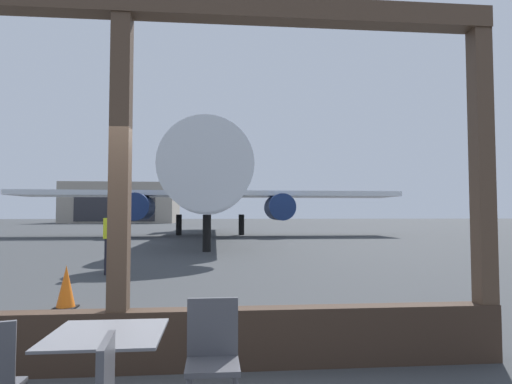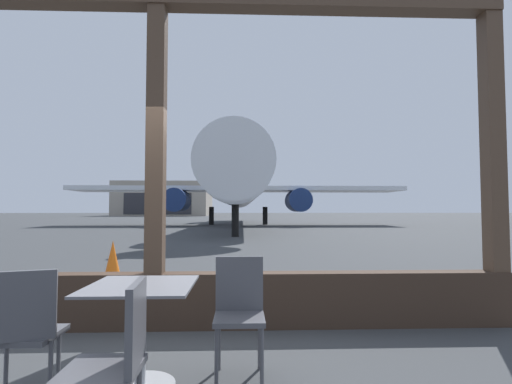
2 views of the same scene
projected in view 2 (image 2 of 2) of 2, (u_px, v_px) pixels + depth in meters
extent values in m
plane|color=#383A3D|center=(234.00, 221.00, 44.15)|extent=(220.00, 220.00, 0.00)
cube|color=#38281E|center=(154.00, 301.00, 4.24)|extent=(8.15, 0.24, 0.62)
cube|color=#4C3828|center=(156.00, 165.00, 4.31)|extent=(0.20, 0.20, 3.70)
cube|color=#4C3828|center=(493.00, 166.00, 4.46)|extent=(0.20, 0.20, 3.70)
cube|color=slate|center=(141.00, 286.00, 2.83)|extent=(0.78, 0.78, 0.02)
cylinder|color=#9EA0A5|center=(141.00, 338.00, 2.81)|extent=(0.08, 0.08, 0.75)
cube|color=#4C4C51|center=(28.00, 335.00, 2.63)|extent=(0.40, 0.40, 0.04)
cube|color=#4C4C51|center=(23.00, 306.00, 2.47)|extent=(0.39, 0.16, 0.46)
cylinder|color=#4C4C51|center=(6.00, 362.00, 2.72)|extent=(0.03, 0.03, 0.46)
cylinder|color=#4C4C51|center=(59.00, 356.00, 2.84)|extent=(0.03, 0.03, 0.46)
cylinder|color=#4C4C51|center=(50.00, 375.00, 2.52)|extent=(0.03, 0.03, 0.46)
cube|color=#4C4C51|center=(101.00, 371.00, 2.03)|extent=(0.40, 0.40, 0.04)
cube|color=#4C4C51|center=(136.00, 324.00, 2.06)|extent=(0.07, 0.40, 0.45)
cube|color=#4C4C51|center=(239.00, 319.00, 3.00)|extent=(0.40, 0.40, 0.04)
cube|color=#4C4C51|center=(239.00, 283.00, 3.19)|extent=(0.40, 0.04, 0.45)
cylinder|color=#4C4C51|center=(262.00, 356.00, 2.82)|extent=(0.03, 0.03, 0.47)
cylinder|color=#4C4C51|center=(217.00, 357.00, 2.81)|extent=(0.03, 0.03, 0.47)
cylinder|color=#4C4C51|center=(259.00, 341.00, 3.16)|extent=(0.03, 0.03, 0.47)
cylinder|color=#4C4C51|center=(219.00, 341.00, 3.15)|extent=(0.03, 0.03, 0.47)
cylinder|color=silver|center=(238.00, 186.00, 32.64)|extent=(3.66, 29.76, 3.66)
cone|color=silver|center=(234.00, 162.00, 16.49)|extent=(3.48, 2.60, 3.48)
cylinder|color=black|center=(235.00, 164.00, 18.39)|extent=(3.73, 0.90, 3.73)
cube|color=silver|center=(152.00, 189.00, 32.41)|extent=(13.09, 4.20, 0.36)
cube|color=silver|center=(323.00, 189.00, 32.96)|extent=(13.09, 4.20, 0.36)
cylinder|color=navy|center=(177.00, 200.00, 31.06)|extent=(1.90, 3.20, 1.90)
cylinder|color=navy|center=(298.00, 200.00, 31.43)|extent=(1.90, 3.20, 1.90)
cube|color=navy|center=(239.00, 158.00, 46.19)|extent=(0.36, 4.40, 5.20)
cylinder|color=black|center=(235.00, 221.00, 18.56)|extent=(0.36, 0.36, 1.59)
cylinder|color=black|center=(211.00, 216.00, 33.49)|extent=(0.44, 0.44, 1.59)
cylinder|color=black|center=(265.00, 216.00, 33.67)|extent=(0.44, 0.44, 1.59)
cube|color=black|center=(153.00, 238.00, 11.60)|extent=(0.32, 0.20, 0.95)
cube|color=yellow|center=(153.00, 213.00, 11.63)|extent=(0.40, 0.22, 0.55)
sphere|color=tan|center=(153.00, 200.00, 11.65)|extent=(0.22, 0.22, 0.22)
cylinder|color=yellow|center=(153.00, 214.00, 11.86)|extent=(0.09, 0.09, 0.52)
cylinder|color=yellow|center=(153.00, 214.00, 11.40)|extent=(0.09, 0.09, 0.52)
cone|color=orange|center=(113.00, 259.00, 7.33)|extent=(0.32, 0.32, 0.73)
cube|color=black|center=(112.00, 277.00, 7.31)|extent=(0.36, 0.36, 0.03)
cube|color=#9E9384|center=(166.00, 199.00, 85.79)|extent=(19.78, 16.86, 7.35)
cube|color=#2D2D33|center=(158.00, 204.00, 77.27)|extent=(13.85, 0.10, 4.41)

